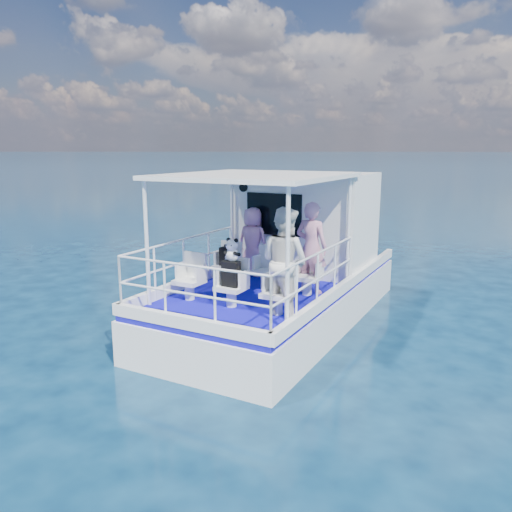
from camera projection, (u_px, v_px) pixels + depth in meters
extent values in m
plane|color=#071E35|center=(260.00, 334.00, 9.95)|extent=(2000.00, 2000.00, 0.00)
cube|color=white|center=(282.00, 320.00, 10.81)|extent=(3.00, 7.00, 1.60)
cube|color=#0F0A90|center=(282.00, 282.00, 10.63)|extent=(2.90, 6.90, 0.10)
cube|color=white|center=(307.00, 221.00, 11.52)|extent=(2.85, 2.00, 2.20)
cube|color=white|center=(256.00, 176.00, 9.12)|extent=(3.00, 3.20, 0.08)
cylinder|color=white|center=(147.00, 244.00, 8.69)|extent=(0.07, 0.07, 2.20)
cylinder|color=white|center=(288.00, 260.00, 7.44)|extent=(0.07, 0.07, 2.20)
cylinder|color=white|center=(232.00, 223.00, 11.19)|extent=(0.07, 0.07, 2.20)
cylinder|color=white|center=(348.00, 232.00, 9.94)|extent=(0.07, 0.07, 2.20)
cube|color=silver|center=(226.00, 274.00, 10.31)|extent=(0.48, 0.46, 0.38)
cube|color=silver|center=(265.00, 279.00, 9.89)|extent=(0.48, 0.46, 0.38)
cube|color=silver|center=(307.00, 285.00, 9.48)|extent=(0.48, 0.46, 0.38)
cube|color=silver|center=(190.00, 289.00, 9.19)|extent=(0.48, 0.46, 0.38)
cube|color=silver|center=(231.00, 296.00, 8.77)|extent=(0.48, 0.46, 0.38)
cube|color=silver|center=(277.00, 303.00, 8.36)|extent=(0.48, 0.46, 0.38)
imported|color=#CE85AA|center=(253.00, 242.00, 10.85)|extent=(0.58, 0.42, 1.50)
imported|color=#C27D9A|center=(311.00, 248.00, 9.50)|extent=(0.68, 0.48, 1.76)
imported|color=silver|center=(284.00, 261.00, 8.23)|extent=(1.03, 0.89, 1.81)
cube|color=black|center=(227.00, 257.00, 10.21)|extent=(0.29, 0.16, 0.38)
cube|color=black|center=(231.00, 274.00, 8.64)|extent=(0.30, 0.17, 0.45)
cube|color=black|center=(227.00, 246.00, 10.17)|extent=(0.10, 0.06, 0.06)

